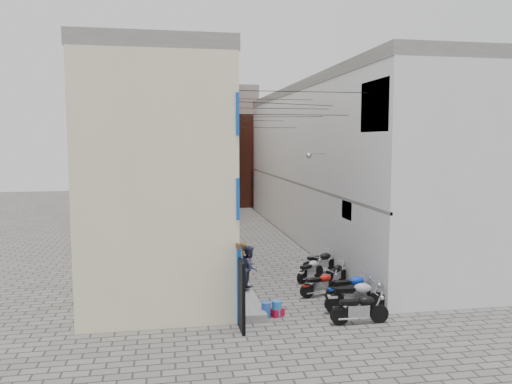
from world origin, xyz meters
TOP-DOWN VIEW (x-y plane):
  - ground at (0.00, 0.00)m, footprint 90.00×90.00m
  - plinth at (-2.05, 13.00)m, footprint 0.90×26.00m
  - building_left at (-4.98, 12.95)m, footprint 5.10×27.00m
  - building_right at (5.00, 13.00)m, footprint 5.94×26.00m
  - building_far_brick_left at (-2.00, 28.00)m, footprint 6.00×6.00m
  - building_far_brick_right at (3.00, 30.00)m, footprint 5.00×6.00m
  - building_far_concrete at (0.00, 34.00)m, footprint 8.00×5.00m
  - far_shopfront at (0.00, 25.20)m, footprint 2.00×0.30m
  - overhead_wires at (0.00, 7.64)m, footprint 5.80×13.02m
  - motorcycle_a at (1.24, -0.65)m, footprint 1.93×0.70m
  - motorcycle_b at (1.51, 0.35)m, footprint 2.18×0.79m
  - motorcycle_c at (1.76, 1.41)m, footprint 2.03×0.82m
  - motorcycle_d at (0.90, 2.29)m, footprint 1.80×0.91m
  - motorcycle_e at (1.90, 3.50)m, footprint 1.64×1.55m
  - motorcycle_f at (1.11, 4.37)m, footprint 1.67×1.46m
  - motorcycle_g at (1.90, 5.37)m, footprint 1.99×1.04m
  - person_a at (-1.76, 3.57)m, footprint 0.50×0.67m
  - person_b at (-1.70, 2.86)m, footprint 0.88×0.98m
  - water_jug_near at (-1.55, 0.50)m, footprint 0.33×0.33m
  - water_jug_far at (-1.19, 0.50)m, footprint 0.36×0.36m
  - red_crate at (-1.17, 0.50)m, footprint 0.50×0.44m

SIDE VIEW (x-z plane):
  - ground at x=0.00m, z-range 0.00..0.00m
  - plinth at x=-2.05m, z-range 0.00..0.25m
  - red_crate at x=-1.17m, z-range 0.00..0.26m
  - water_jug_near at x=-1.55m, z-range 0.00..0.49m
  - water_jug_far at x=-1.19m, z-range 0.00..0.52m
  - motorcycle_f at x=1.11m, z-range 0.00..0.98m
  - motorcycle_e at x=1.90m, z-range 0.00..0.99m
  - motorcycle_d at x=0.90m, z-range 0.00..1.00m
  - motorcycle_g at x=1.90m, z-range 0.00..1.10m
  - motorcycle_a at x=1.24m, z-range 0.00..1.10m
  - motorcycle_c at x=1.76m, z-range 0.00..1.14m
  - motorcycle_b at x=1.51m, z-range 0.00..1.24m
  - person_a at x=-1.76m, z-range 0.25..1.89m
  - person_b at x=-1.70m, z-range 0.25..1.89m
  - far_shopfront at x=0.00m, z-range 0.00..2.40m
  - building_far_brick_right at x=3.00m, z-range 0.00..8.00m
  - building_left at x=-4.98m, z-range 0.00..9.00m
  - building_right at x=5.00m, z-range 0.01..9.01m
  - building_far_brick_left at x=-2.00m, z-range 0.00..10.00m
  - building_far_concrete at x=0.00m, z-range 0.00..11.00m
  - overhead_wires at x=0.00m, z-range 6.46..7.79m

